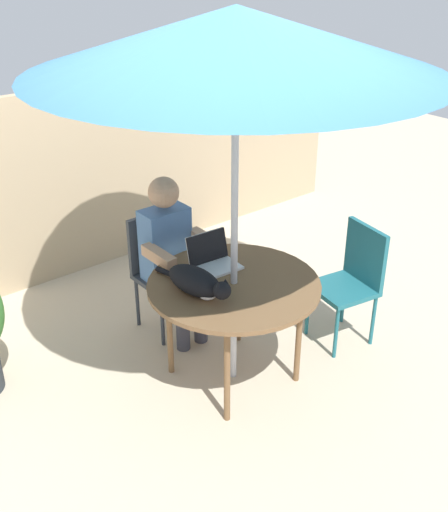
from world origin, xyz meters
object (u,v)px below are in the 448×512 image
at_px(person_seated, 171,250).
at_px(cat, 197,282).
at_px(patio_umbrella, 236,40).
at_px(chair_empty, 353,275).
at_px(laptop, 212,257).
at_px(patio_table, 234,290).
at_px(chair_occupied, 160,263).

xyz_separation_m(person_seated, cat, (-0.26, -0.67, 0.13)).
xyz_separation_m(patio_umbrella, cat, (-0.26, 0.03, -1.39)).
distance_m(patio_umbrella, chair_empty, 1.96).
distance_m(person_seated, laptop, 0.45).
distance_m(patio_table, person_seated, 0.70).
bearing_deg(person_seated, chair_occupied, 90.00).
height_order(patio_table, chair_occupied, chair_occupied).
height_order(patio_table, chair_empty, chair_empty).
bearing_deg(cat, laptop, 38.69).
height_order(chair_empty, cat, cat).
xyz_separation_m(chair_occupied, cat, (-0.26, -0.83, 0.30)).
distance_m(chair_empty, cat, 1.30).
xyz_separation_m(patio_table, chair_occupied, (0.00, 0.86, -0.16)).
xyz_separation_m(chair_empty, person_seated, (-0.98, 0.87, 0.17)).
bearing_deg(cat, patio_umbrella, -7.16).
distance_m(patio_table, patio_umbrella, 1.53).
relative_size(chair_empty, person_seated, 0.72).
relative_size(chair_occupied, laptop, 2.81).
bearing_deg(cat, chair_empty, -9.42).
distance_m(patio_table, laptop, 0.30).
xyz_separation_m(chair_empty, laptop, (-0.95, 0.44, 0.28)).
height_order(chair_empty, laptop, laptop).
height_order(person_seated, laptop, person_seated).
relative_size(patio_table, laptop, 3.51).
bearing_deg(patio_table, laptop, 83.35).
height_order(patio_umbrella, laptop, patio_umbrella).
bearing_deg(patio_table, patio_umbrella, 0.00).
bearing_deg(cat, chair_occupied, 72.29).
height_order(chair_empty, person_seated, person_seated).
bearing_deg(chair_occupied, laptop, -86.95).
bearing_deg(patio_umbrella, patio_table, 0.00).
bearing_deg(patio_table, chair_empty, -10.02).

